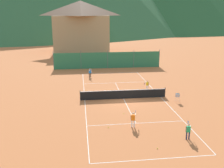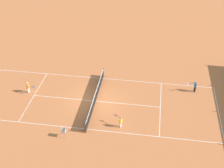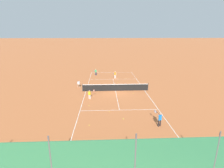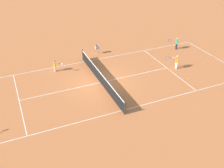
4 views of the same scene
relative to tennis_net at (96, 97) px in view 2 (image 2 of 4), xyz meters
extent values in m
plane|color=#BC6638|center=(0.00, 0.00, -0.50)|extent=(600.00, 600.00, 0.00)
cube|color=white|center=(0.00, 11.90, -0.50)|extent=(8.25, 0.05, 0.01)
cube|color=white|center=(-4.10, 0.00, -0.50)|extent=(0.05, 23.85, 0.01)
cube|color=white|center=(4.10, 0.00, -0.50)|extent=(0.05, 23.85, 0.01)
cube|color=white|center=(0.00, 6.40, -0.50)|extent=(8.20, 0.05, 0.01)
cube|color=white|center=(0.00, -6.40, -0.50)|extent=(8.20, 0.05, 0.01)
cube|color=white|center=(0.00, 0.00, -0.50)|extent=(0.05, 12.80, 0.01)
cylinder|color=#2D2D2D|center=(-4.55, 0.00, 0.03)|extent=(0.08, 0.08, 1.06)
cylinder|color=#2D2D2D|center=(4.55, 0.00, 0.03)|extent=(0.08, 0.08, 1.06)
cube|color=black|center=(0.00, 0.00, -0.04)|extent=(9.10, 0.02, 0.91)
cube|color=white|center=(0.00, 0.00, 0.43)|extent=(9.10, 0.04, 0.06)
cylinder|color=black|center=(-3.03, 9.87, -0.20)|extent=(0.11, 0.11, 0.59)
cylinder|color=black|center=(-3.21, 9.79, -0.20)|extent=(0.11, 0.11, 0.59)
cube|color=blue|center=(-3.12, 9.83, 0.32)|extent=(0.33, 0.26, 0.46)
sphere|color=#A37556|center=(-3.12, 9.83, 0.67)|extent=(0.18, 0.18, 0.18)
cylinder|color=#A37556|center=(-2.95, 9.90, 0.32)|extent=(0.07, 0.07, 0.46)
cylinder|color=#A37556|center=(-3.20, 9.55, 0.50)|extent=(0.24, 0.45, 0.07)
cylinder|color=black|center=(-3.07, 9.24, 0.50)|extent=(0.11, 0.20, 0.03)
torus|color=#1E4CB2|center=(-2.97, 9.01, 0.50)|extent=(0.13, 0.27, 0.28)
cylinder|color=silver|center=(-2.97, 9.01, 0.50)|extent=(0.10, 0.23, 0.25)
cylinder|color=white|center=(3.42, 2.90, -0.24)|extent=(0.09, 0.09, 0.52)
cylinder|color=white|center=(3.28, 2.99, -0.24)|extent=(0.09, 0.09, 0.52)
cube|color=yellow|center=(3.35, 2.95, 0.22)|extent=(0.29, 0.25, 0.40)
sphere|color=#A37556|center=(3.35, 2.95, 0.52)|extent=(0.16, 0.16, 0.16)
cylinder|color=#A37556|center=(3.49, 2.87, 0.22)|extent=(0.06, 0.06, 0.40)
cylinder|color=#A37556|center=(3.11, 2.85, 0.38)|extent=(0.25, 0.37, 0.06)
cylinder|color=black|center=(2.96, 2.60, 0.38)|extent=(0.12, 0.17, 0.03)
torus|color=red|center=(2.85, 2.40, 0.38)|extent=(0.16, 0.25, 0.28)
cylinder|color=silver|center=(2.85, 2.40, 0.38)|extent=(0.13, 0.22, 0.25)
cylinder|color=white|center=(-0.51, -7.08, -0.20)|extent=(0.11, 0.11, 0.60)
cylinder|color=white|center=(-0.32, -7.12, -0.20)|extent=(0.11, 0.11, 0.60)
cube|color=orange|center=(-0.41, -7.10, 0.33)|extent=(0.32, 0.22, 0.46)
sphere|color=beige|center=(-0.41, -7.10, 0.68)|extent=(0.18, 0.18, 0.18)
cylinder|color=beige|center=(-0.59, -7.06, 0.33)|extent=(0.07, 0.07, 0.46)
cylinder|color=beige|center=(-0.18, -6.91, 0.51)|extent=(0.17, 0.47, 0.07)
cylinder|color=black|center=(-0.11, -6.58, 0.51)|extent=(0.07, 0.21, 0.03)
torus|color=#1E4CB2|center=(-0.06, -6.34, 0.51)|extent=(0.08, 0.28, 0.28)
cylinder|color=silver|center=(-0.06, -6.34, 0.51)|extent=(0.06, 0.24, 0.25)
sphere|color=#CCE033|center=(1.08, 6.77, -0.47)|extent=(0.07, 0.07, 0.07)
sphere|color=#CCE033|center=(-0.21, 8.38, -0.47)|extent=(0.07, 0.07, 0.07)
sphere|color=#CCE033|center=(-2.30, 1.29, -0.47)|extent=(0.07, 0.07, 0.07)
sphere|color=#CCE033|center=(-2.39, -6.97, -0.47)|extent=(0.07, 0.07, 0.07)
sphere|color=#CCE033|center=(2.90, 9.42, -0.47)|extent=(0.07, 0.07, 0.07)
sphere|color=#CCE033|center=(-0.67, -4.27, -0.47)|extent=(0.07, 0.07, 0.07)
sphere|color=#CCE033|center=(3.25, 5.16, -0.47)|extent=(0.07, 0.07, 0.07)
cylinder|color=#B7B7BC|center=(5.13, -1.90, -0.22)|extent=(0.02, 0.02, 0.55)
cylinder|color=#B7B7BC|center=(5.47, -1.90, -0.22)|extent=(0.02, 0.02, 0.55)
cylinder|color=#B7B7BC|center=(5.13, -1.56, -0.22)|extent=(0.02, 0.02, 0.55)
cylinder|color=#B7B7BC|center=(5.47, -1.56, -0.22)|extent=(0.02, 0.02, 0.55)
cube|color=#B7B7BC|center=(5.30, -1.73, 0.06)|extent=(0.34, 0.34, 0.02)
cube|color=#B7B7BC|center=(5.30, -1.90, 0.22)|extent=(0.34, 0.02, 0.34)
cube|color=#B7B7BC|center=(5.30, -1.56, 0.22)|extent=(0.34, 0.02, 0.34)
cube|color=#B7B7BC|center=(5.13, -1.73, 0.22)|extent=(0.02, 0.34, 0.34)
cube|color=#B7B7BC|center=(5.47, -1.73, 0.22)|extent=(0.02, 0.34, 0.34)
sphere|color=#CCE033|center=(5.41, -1.84, 0.10)|extent=(0.07, 0.07, 0.07)
sphere|color=#CCE033|center=(5.18, -1.68, 0.10)|extent=(0.07, 0.07, 0.07)
sphere|color=#CCE033|center=(5.17, -1.82, 0.10)|extent=(0.07, 0.07, 0.07)
sphere|color=#CCE033|center=(5.31, -1.77, 0.10)|extent=(0.07, 0.07, 0.07)
sphere|color=#CCE033|center=(5.25, -1.80, 0.10)|extent=(0.07, 0.07, 0.07)
sphere|color=#CCE033|center=(5.23, -1.75, 0.10)|extent=(0.07, 0.07, 0.07)
sphere|color=#CCE033|center=(5.31, -1.75, 0.16)|extent=(0.07, 0.07, 0.07)
sphere|color=#CCE033|center=(5.20, -1.75, 0.16)|extent=(0.07, 0.07, 0.07)
sphere|color=#CCE033|center=(5.32, -1.81, 0.16)|extent=(0.07, 0.07, 0.07)
sphere|color=#CCE033|center=(5.25, -1.71, 0.16)|extent=(0.07, 0.07, 0.07)
camera|label=1|loc=(-4.48, -26.05, 8.52)|focal=42.00mm
camera|label=2|loc=(23.97, 5.26, 18.63)|focal=50.00mm
camera|label=3|loc=(1.56, 23.03, 7.16)|focal=28.00mm
camera|label=4|loc=(-17.13, 6.37, 10.61)|focal=42.00mm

